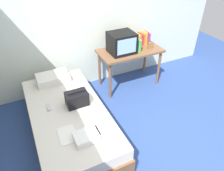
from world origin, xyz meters
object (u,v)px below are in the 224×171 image
Objects in this scene: desk at (130,55)px; pillow at (53,78)px; remote_dark at (96,130)px; water_bottle at (139,46)px; book_row at (141,39)px; folded_towel at (86,137)px; handbag at (77,99)px; bed at (69,123)px; picture_frame at (150,46)px; magazine at (67,135)px; remote_silver at (49,107)px; tv at (122,43)px.

desk is 2.32× the size of pillow.
water_bottle is at bearing 42.42° from remote_dark.
pillow is at bearing -173.92° from book_row.
folded_towel is at bearing -134.18° from desk.
handbag is at bearing -76.17° from pillow.
water_bottle reaches higher than bed.
picture_frame is at bearing 37.90° from remote_dark.
magazine is 0.60m from remote_silver.
book_row reaches higher than magazine.
pillow is at bearing 84.90° from magazine.
remote_dark is at bearing -137.58° from water_bottle.
magazine is 1.04× the size of folded_towel.
desk is 7.44× the size of remote_dark.
magazine is at bearing -141.10° from desk.
water_bottle is 1.54m from handbag.
remote_dark is 0.81m from remote_silver.
pillow is at bearing 93.14° from folded_towel.
water_bottle is 0.45× the size of pillow.
bed is 8.93× the size of water_bottle.
magazine is at bearing 138.99° from folded_towel.
picture_frame is at bearing -2.17° from pillow.
remote_dark is (-1.04, -1.34, -0.41)m from tv.
bed is 13.89× the size of remote_silver.
pillow is (-1.80, 0.07, -0.24)m from picture_frame.
book_row is 1.79m from pillow.
remote_silver is at bearing 122.43° from remote_dark.
tv is 0.88× the size of pillow.
picture_frame is at bearing 15.28° from remote_silver.
desk is at bearing 2.08° from pillow.
desk is 3.66× the size of book_row.
pillow is (-1.76, -0.19, -0.29)m from book_row.
folded_towel is at bearing -139.14° from water_bottle.
handbag is 0.66m from folded_towel.
pillow is at bearing 176.86° from water_bottle.
desk is at bearing 38.90° from magazine.
tv is at bearing -163.33° from book_row.
tv is 2.82× the size of remote_dark.
pillow is at bearing 71.55° from remote_silver.
desk is at bearing 22.03° from remote_silver.
tv is at bearing 1.72° from pillow.
desk is at bearing -156.53° from book_row.
remote_dark is 1.08× the size of remote_silver.
book_row is 2.03× the size of remote_dark.
bed is at bearing -164.49° from handbag.
water_bottle is 0.71× the size of book_row.
desk is 1.45m from pillow.
magazine is at bearing -120.25° from handbag.
water_bottle is 1.87m from remote_silver.
pillow is (-1.26, -0.04, -0.36)m from tv.
water_bottle is at bearing 23.77° from bed.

